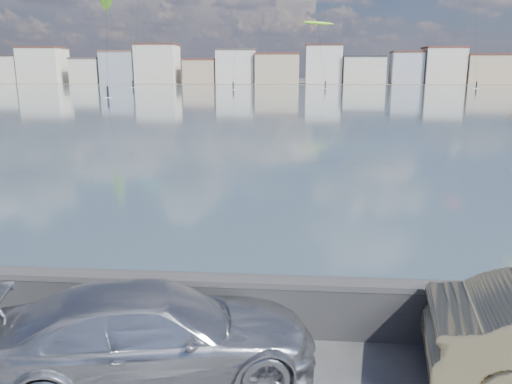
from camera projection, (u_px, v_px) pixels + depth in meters
The scene contains 6 objects.
bay_water at pixel (289, 95), 94.77m from camera, with size 500.00×177.00×0.00m, color #3F5864.
far_shore_strip at pixel (294, 83), 199.87m from camera, with size 500.00×60.00×0.00m, color #4C473D.
seawall at pixel (192, 299), 8.61m from camera, with size 400.00×0.36×1.08m.
far_buildings at pixel (297, 67), 184.79m from camera, with size 240.79×13.26×14.60m.
car_silver at pixel (153, 334), 7.26m from camera, with size 1.95×4.79×1.39m, color #B4B5BC.
kitesurfer_14 at pixel (318, 24), 144.07m from camera, with size 10.05×17.94×18.91m.
Camera 1 is at (1.75, -5.12, 4.41)m, focal length 35.00 mm.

